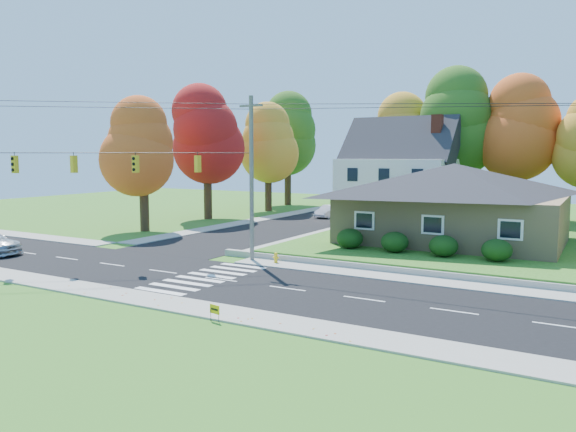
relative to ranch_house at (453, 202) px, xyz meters
name	(u,v)px	position (x,y,z in m)	size (l,w,h in m)	color
ground	(221,280)	(-8.00, -16.00, -3.27)	(120.00, 120.00, 0.00)	#3D7923
road_main	(221,280)	(-8.00, -16.00, -3.26)	(90.00, 8.00, 0.02)	black
road_cross	(313,220)	(-16.00, 10.00, -3.25)	(8.00, 44.00, 0.02)	black
sidewalk_north	(271,263)	(-8.00, -11.00, -3.23)	(90.00, 2.00, 0.08)	#9C9A90
sidewalk_south	(153,301)	(-8.00, -21.00, -3.23)	(90.00, 2.00, 0.08)	#9C9A90
lawn	(538,241)	(5.00, 5.00, -3.02)	(30.00, 30.00, 0.50)	#3D7923
ranch_house	(453,202)	(0.00, 0.00, 0.00)	(14.60, 10.60, 5.40)	tan
colonial_house	(399,175)	(-7.96, 12.00, 1.32)	(10.40, 8.40, 9.60)	silver
hedge_row	(419,244)	(-0.50, -6.20, -2.13)	(10.70, 1.70, 1.27)	#163A10
traffic_infrastructure	(233,180)	(-8.15, -14.65, 1.88)	(38.10, 10.66, 10.00)	#666059
tree_lot_0	(400,137)	(-10.00, 18.00, 5.04)	(6.72, 6.72, 12.51)	#3F2A19
tree_lot_1	(456,123)	(-4.00, 17.00, 6.35)	(7.84, 7.84, 14.60)	#3F2A19
tree_lot_2	(524,128)	(2.00, 18.00, 5.70)	(7.28, 7.28, 13.56)	#3F2A19
tree_west_0	(143,147)	(-25.00, -4.00, 3.89)	(6.16, 6.16, 11.47)	#3F2A19
tree_west_1	(207,135)	(-26.00, 6.00, 5.20)	(7.28, 7.28, 13.56)	#3F2A19
tree_west_2	(268,143)	(-25.00, 16.00, 4.54)	(6.72, 6.72, 12.51)	#3F2A19
tree_west_3	(288,134)	(-27.00, 24.00, 5.85)	(7.84, 7.84, 14.60)	#3F2A19
white_car	(328,211)	(-15.89, 13.12, -2.62)	(1.33, 3.83, 1.26)	silver
fire_hydrant	(276,258)	(-7.76, -10.86, -2.94)	(0.39, 0.31, 0.69)	yellow
yard_sign	(215,310)	(-3.79, -22.05, -2.80)	(0.53, 0.13, 0.66)	black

